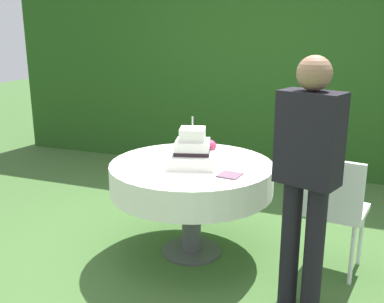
% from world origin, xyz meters
% --- Properties ---
extents(ground_plane, '(20.00, 20.00, 0.00)m').
position_xyz_m(ground_plane, '(0.00, 0.00, 0.00)').
color(ground_plane, '#3D602D').
extents(foliage_hedge, '(6.89, 0.52, 2.62)m').
position_xyz_m(foliage_hedge, '(0.00, 2.53, 1.31)').
color(foliage_hedge, '#234C19').
rests_on(foliage_hedge, ground_plane).
extents(cake_table, '(1.25, 1.25, 0.74)m').
position_xyz_m(cake_table, '(0.00, 0.00, 0.63)').
color(cake_table, '#4C4C51').
rests_on(cake_table, ground_plane).
extents(wedding_cake, '(0.42, 0.42, 0.37)m').
position_xyz_m(wedding_cake, '(0.03, -0.04, 0.85)').
color(wedding_cake, white).
rests_on(wedding_cake, cake_table).
extents(serving_plate_near, '(0.10, 0.10, 0.01)m').
position_xyz_m(serving_plate_near, '(-0.07, 0.34, 0.75)').
color(serving_plate_near, white).
rests_on(serving_plate_near, cake_table).
extents(serving_plate_far, '(0.14, 0.14, 0.01)m').
position_xyz_m(serving_plate_far, '(0.35, 0.14, 0.75)').
color(serving_plate_far, white).
rests_on(serving_plate_far, cake_table).
extents(napkin_stack, '(0.17, 0.17, 0.01)m').
position_xyz_m(napkin_stack, '(0.36, -0.19, 0.75)').
color(napkin_stack, '#6B4C60').
rests_on(napkin_stack, cake_table).
extents(garden_chair, '(0.46, 0.46, 0.89)m').
position_xyz_m(garden_chair, '(1.06, 0.06, 0.54)').
color(garden_chair, white).
rests_on(garden_chair, ground_plane).
extents(standing_person, '(0.41, 0.31, 1.60)m').
position_xyz_m(standing_person, '(0.91, -0.46, 0.93)').
color(standing_person, black).
rests_on(standing_person, ground_plane).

